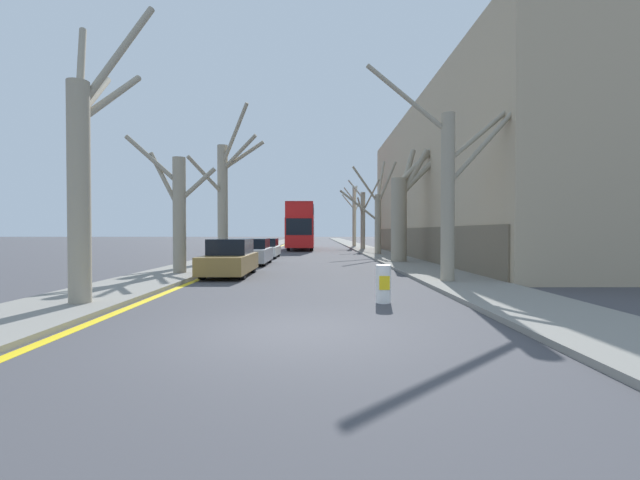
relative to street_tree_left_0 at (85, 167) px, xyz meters
name	(u,v)px	position (x,y,z in m)	size (l,w,h in m)	color
ground_plane	(289,333)	(4.99, -2.72, -3.30)	(300.00, 300.00, 0.00)	#424247
sidewalk_left	(272,245)	(-0.44, 47.28, -3.24)	(2.73, 120.00, 0.12)	gray
sidewalk_right	(353,245)	(10.41, 47.28, -3.24)	(2.73, 120.00, 0.12)	gray
building_facade_right	(483,183)	(16.77, 18.65, 1.74)	(10.08, 30.60, 10.10)	tan
kerb_line_stripe	(284,245)	(1.11, 47.28, -3.30)	(0.24, 120.00, 0.01)	yellow
street_tree_left_0	(85,167)	(0.00, 0.00, 0.00)	(2.06, 3.07, 7.61)	gray
street_tree_left_1	(178,210)	(-0.12, 7.14, -0.65)	(3.57, 0.55, 5.63)	gray
street_tree_left_2	(224,195)	(0.21, 14.32, 0.58)	(3.99, 2.30, 8.83)	gray
street_tree_right_0	(448,186)	(9.92, 4.20, 0.02)	(4.90, 2.55, 7.49)	gray
street_tree_right_1	(403,208)	(10.34, 13.81, -0.19)	(3.09, 2.12, 7.20)	gray
street_tree_right_2	(377,215)	(9.99, 21.77, -0.27)	(4.11, 3.26, 7.35)	gray
street_tree_right_3	(363,217)	(10.01, 31.39, -0.08)	(2.81, 3.85, 7.12)	gray
street_tree_right_4	(354,214)	(9.85, 39.34, 0.53)	(2.15, 2.57, 7.36)	gray
double_decker_bus	(301,224)	(3.95, 33.21, -0.75)	(2.56, 11.80, 4.49)	red
parked_car_0	(230,259)	(1.99, 7.07, -2.61)	(1.71, 4.42, 1.48)	olive
parked_car_1	(252,252)	(1.99, 13.14, -2.63)	(1.83, 4.37, 1.40)	#9EA3AD
parked_car_2	(265,249)	(1.99, 19.10, -2.67)	(1.76, 4.16, 1.32)	silver
traffic_bollard	(383,284)	(7.14, 0.41, -2.83)	(0.37, 0.38, 0.94)	white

